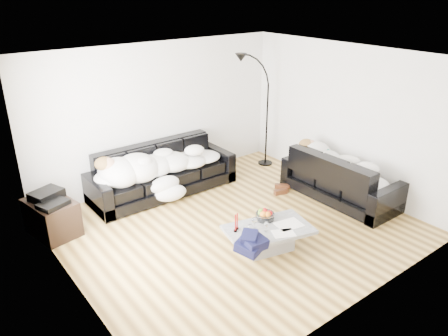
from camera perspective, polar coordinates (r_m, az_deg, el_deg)
ground at (r=6.91m, az=1.53°, el=-7.66°), size 5.00×5.00×0.00m
wall_back at (r=8.12m, az=-8.47°, el=6.91°), size 5.00×0.02×2.60m
wall_left at (r=5.26m, az=-20.06°, el=-3.54°), size 0.02×4.50×2.60m
wall_right at (r=8.08m, az=15.65°, el=6.20°), size 0.02×4.50×2.60m
ceiling at (r=6.01m, az=1.80°, el=14.16°), size 5.00×5.00×0.00m
sofa_back at (r=7.87m, az=-8.01°, el=-0.31°), size 2.64×0.92×0.86m
sofa_right at (r=7.86m, az=15.00°, el=-1.09°), size 0.88×2.06×0.83m
sleeper_back at (r=7.75m, az=-7.91°, el=1.01°), size 2.24×0.77×0.45m
sleeper_right at (r=7.77m, az=15.16°, el=0.38°), size 0.74×1.76×0.43m
teal_cushion at (r=8.06m, az=11.43°, el=2.23°), size 0.42×0.38×0.20m
coffee_table at (r=6.31m, az=5.79°, el=-9.16°), size 1.33×0.97×0.35m
fruit_bowl at (r=6.39m, az=5.37°, el=-6.04°), size 0.28×0.28×0.17m
wine_glass_a at (r=6.13m, az=4.01°, el=-7.23°), size 0.10×0.10×0.19m
wine_glass_b at (r=5.98m, az=3.44°, el=-8.12°), size 0.09×0.09×0.18m
wine_glass_c at (r=6.10m, az=5.55°, el=-7.65°), size 0.08×0.08×0.15m
candle_left at (r=6.04m, az=1.51°, el=-7.23°), size 0.06×0.06×0.27m
candle_right at (r=6.10m, az=1.74°, el=-6.99°), size 0.05×0.05×0.25m
newspaper_a at (r=6.33m, az=8.47°, el=-7.27°), size 0.42×0.35×0.01m
newspaper_b at (r=6.12m, az=7.78°, el=-8.42°), size 0.37×0.33×0.01m
navy_jacket at (r=5.66m, az=3.97°, el=-8.98°), size 0.50×0.46×0.20m
shoes at (r=8.05m, az=7.47°, el=-2.74°), size 0.51×0.46×0.09m
av_cabinet at (r=7.10m, az=-21.54°, el=-6.01°), size 0.69×0.88×0.55m
stereo at (r=6.95m, az=-21.94°, el=-3.56°), size 0.53×0.47×0.13m
floor_lamp at (r=8.92m, az=5.64°, el=6.73°), size 0.80×0.46×2.07m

